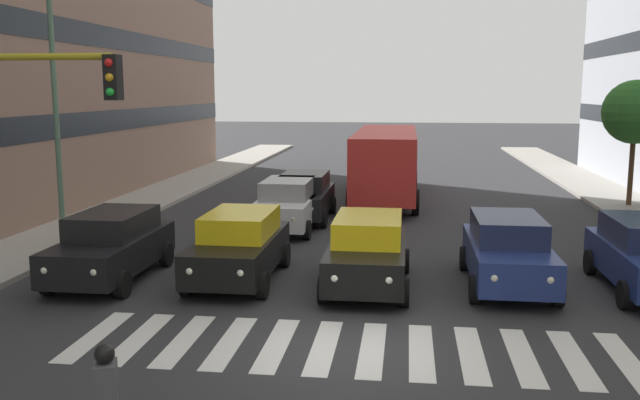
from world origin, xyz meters
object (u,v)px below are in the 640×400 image
at_px(car_1, 507,251).
at_px(street_tree_2, 635,112).
at_px(bus_behind_traffic, 386,157).
at_px(car_4, 112,245).
at_px(car_3, 239,246).
at_px(car_row2_0, 304,196).
at_px(street_lamp_right, 67,85).
at_px(car_row2_1, 287,204).
at_px(car_2, 368,251).

distance_m(car_1, street_tree_2, 13.97).
bearing_deg(car_1, bus_behind_traffic, -75.64).
bearing_deg(car_1, car_4, 3.63).
xyz_separation_m(car_3, car_4, (3.20, 0.36, 0.00)).
bearing_deg(car_row2_0, street_tree_2, -162.43).
height_order(car_row2_0, bus_behind_traffic, bus_behind_traffic).
xyz_separation_m(car_1, street_tree_2, (-6.47, -12.02, 2.98)).
xyz_separation_m(bus_behind_traffic, street_lamp_right, (8.93, 10.75, 3.01)).
height_order(car_3, car_row2_1, same).
bearing_deg(street_tree_2, car_3, 43.24).
bearing_deg(street_lamp_right, car_1, 169.05).
distance_m(car_row2_0, street_tree_2, 13.61).
bearing_deg(car_4, car_3, -173.67).
bearing_deg(car_3, street_tree_2, -136.76).
bearing_deg(car_1, car_2, 7.50).
bearing_deg(street_lamp_right, street_tree_2, -152.81).
bearing_deg(car_3, car_row2_0, -92.75).
relative_size(car_4, bus_behind_traffic, 0.42).
xyz_separation_m(car_4, car_row2_0, (-3.60, -8.63, 0.00)).
height_order(car_1, bus_behind_traffic, bus_behind_traffic).
relative_size(car_3, car_row2_1, 1.00).
height_order(car_row2_1, street_tree_2, street_tree_2).
height_order(car_1, car_3, same).
bearing_deg(car_4, car_row2_1, -116.27).
distance_m(street_lamp_right, street_tree_2, 21.12).
xyz_separation_m(car_row2_0, street_lamp_right, (6.10, 5.63, 3.99)).
bearing_deg(car_4, bus_behind_traffic, -115.09).
xyz_separation_m(car_2, bus_behind_traffic, (0.00, -13.57, 0.97)).
distance_m(car_row2_0, bus_behind_traffic, 5.93).
relative_size(car_row2_0, street_lamp_right, 0.57).
relative_size(bus_behind_traffic, street_lamp_right, 1.34).
xyz_separation_m(car_1, car_2, (3.36, 0.44, 0.00)).
bearing_deg(car_2, car_row2_1, -64.30).
relative_size(car_4, car_row2_1, 1.00).
distance_m(car_4, street_tree_2, 20.81).
bearing_deg(car_4, car_row2_0, -112.65).
height_order(car_2, car_row2_1, same).
bearing_deg(car_2, bus_behind_traffic, -90.00).
xyz_separation_m(car_1, bus_behind_traffic, (3.36, -13.13, 0.97)).
bearing_deg(car_2, street_lamp_right, -17.53).
distance_m(car_1, car_row2_0, 10.13).
relative_size(car_row2_1, street_tree_2, 0.89).
bearing_deg(car_row2_1, bus_behind_traffic, -113.95).
xyz_separation_m(car_1, street_lamp_right, (12.29, -2.38, 3.99)).
relative_size(car_2, car_row2_1, 1.00).
bearing_deg(street_tree_2, bus_behind_traffic, -6.45).
height_order(car_4, street_tree_2, street_tree_2).
xyz_separation_m(car_3, street_tree_2, (-13.06, -12.28, 2.98)).
bearing_deg(car_2, car_3, -3.10).
bearing_deg(car_4, street_lamp_right, -50.28).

